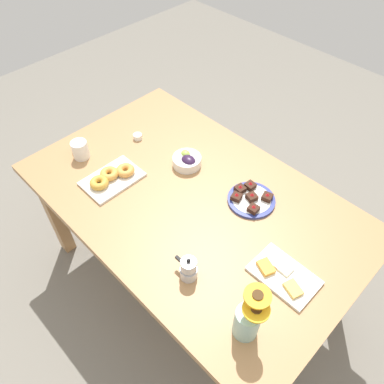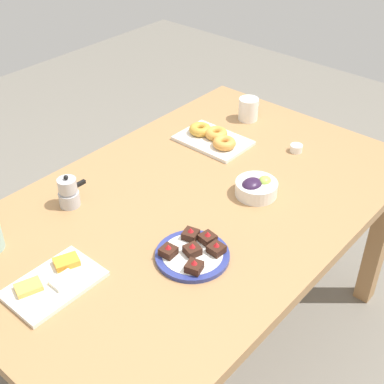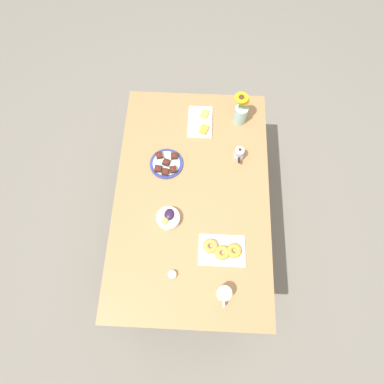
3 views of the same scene
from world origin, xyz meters
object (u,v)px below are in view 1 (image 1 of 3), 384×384
at_px(coffee_mug, 80,149).
at_px(dessert_plate, 251,199).
at_px(dining_table, 192,209).
at_px(grape_bowl, 187,161).
at_px(croissant_platter, 112,177).
at_px(moka_pot, 188,269).
at_px(jam_cup_honey, 138,136).
at_px(cheese_platter, 283,275).
at_px(flower_vase, 248,320).

height_order(coffee_mug, dessert_plate, coffee_mug).
xyz_separation_m(dining_table, grape_bowl, (0.17, -0.14, 0.12)).
relative_size(grape_bowl, croissant_platter, 0.52).
relative_size(coffee_mug, grape_bowl, 0.81).
height_order(grape_bowl, dessert_plate, grape_bowl).
height_order(dessert_plate, moka_pot, moka_pot).
bearing_deg(croissant_platter, dessert_plate, -146.05).
relative_size(dining_table, croissant_platter, 5.71).
distance_m(coffee_mug, jam_cup_honey, 0.31).
xyz_separation_m(coffee_mug, croissant_platter, (-0.25, -0.01, -0.03)).
height_order(cheese_platter, flower_vase, flower_vase).
bearing_deg(dining_table, cheese_platter, 176.20).
bearing_deg(cheese_platter, flower_vase, 97.00).
relative_size(cheese_platter, moka_pot, 2.18).
relative_size(flower_vase, moka_pot, 2.14).
distance_m(dining_table, jam_cup_honey, 0.53).
bearing_deg(grape_bowl, dining_table, 141.55).
bearing_deg(grape_bowl, moka_pot, 136.23).
bearing_deg(jam_cup_honey, flower_vase, 159.89).
height_order(dining_table, cheese_platter, cheese_platter).
height_order(jam_cup_honey, flower_vase, flower_vase).
bearing_deg(croissant_platter, coffee_mug, 2.20).
distance_m(jam_cup_honey, dessert_plate, 0.72).
height_order(dessert_plate, flower_vase, flower_vase).
bearing_deg(grape_bowl, flower_vase, 149.37).
height_order(croissant_platter, dessert_plate, dessert_plate).
relative_size(dining_table, jam_cup_honey, 33.33).
distance_m(croissant_platter, moka_pot, 0.64).
distance_m(grape_bowl, flower_vase, 0.88).
relative_size(coffee_mug, croissant_platter, 0.42).
bearing_deg(croissant_platter, dining_table, -151.10).
xyz_separation_m(coffee_mug, jam_cup_honey, (-0.09, -0.30, -0.03)).
bearing_deg(grape_bowl, croissant_platter, 61.59).
distance_m(dining_table, coffee_mug, 0.65).
bearing_deg(dessert_plate, jam_cup_honey, 7.16).
bearing_deg(moka_pot, dining_table, -46.67).
xyz_separation_m(grape_bowl, jam_cup_honey, (0.34, 0.05, -0.01)).
height_order(cheese_platter, dessert_plate, dessert_plate).
xyz_separation_m(grape_bowl, moka_pot, (-0.45, 0.44, 0.02)).
xyz_separation_m(jam_cup_honey, flower_vase, (-1.09, 0.40, 0.07)).
xyz_separation_m(flower_vase, moka_pot, (0.30, -0.01, -0.04)).
height_order(dining_table, flower_vase, flower_vase).
bearing_deg(croissant_platter, grape_bowl, -118.41).
distance_m(coffee_mug, cheese_platter, 1.16).
relative_size(croissant_platter, jam_cup_honey, 5.83).
bearing_deg(croissant_platter, flower_vase, 173.20).
height_order(grape_bowl, cheese_platter, grape_bowl).
bearing_deg(grape_bowl, dessert_plate, -173.56).
xyz_separation_m(dining_table, moka_pot, (-0.28, 0.30, 0.13)).
relative_size(cheese_platter, flower_vase, 1.02).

